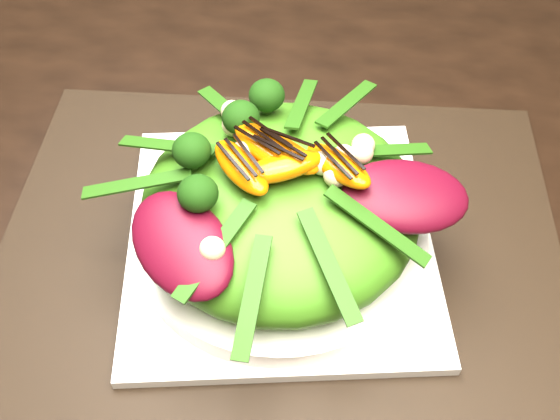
# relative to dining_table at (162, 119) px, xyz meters

# --- Properties ---
(floor) EXTENTS (4.00, 4.00, 0.01)m
(floor) POSITION_rel_dining_table_xyz_m (0.00, 0.00, -0.73)
(floor) COLOR brown
(floor) RESTS_ON ground
(dining_table) EXTENTS (1.60, 0.90, 0.75)m
(dining_table) POSITION_rel_dining_table_xyz_m (0.00, 0.00, 0.00)
(dining_table) COLOR black
(dining_table) RESTS_ON floor
(placemat) EXTENTS (0.46, 0.37, 0.00)m
(placemat) POSITION_rel_dining_table_xyz_m (0.14, -0.15, 0.02)
(placemat) COLOR black
(placemat) RESTS_ON dining_table
(plate_base) EXTENTS (0.27, 0.27, 0.01)m
(plate_base) POSITION_rel_dining_table_xyz_m (0.14, -0.15, 0.03)
(plate_base) COLOR silver
(plate_base) RESTS_ON placemat
(salad_bowl) EXTENTS (0.23, 0.23, 0.02)m
(salad_bowl) POSITION_rel_dining_table_xyz_m (0.14, -0.15, 0.04)
(salad_bowl) COLOR white
(salad_bowl) RESTS_ON plate_base
(lettuce_mound) EXTENTS (0.21, 0.21, 0.07)m
(lettuce_mound) POSITION_rel_dining_table_xyz_m (0.14, -0.15, 0.07)
(lettuce_mound) COLOR #3E7716
(lettuce_mound) RESTS_ON salad_bowl
(radicchio_leaf) EXTENTS (0.10, 0.07, 0.02)m
(radicchio_leaf) POSITION_rel_dining_table_xyz_m (0.22, -0.15, 0.10)
(radicchio_leaf) COLOR #410714
(radicchio_leaf) RESTS_ON lettuce_mound
(orange_segment) EXTENTS (0.06, 0.03, 0.01)m
(orange_segment) POSITION_rel_dining_table_xyz_m (0.13, -0.11, 0.11)
(orange_segment) COLOR #C75303
(orange_segment) RESTS_ON lettuce_mound
(broccoli_floret) EXTENTS (0.04, 0.04, 0.04)m
(broccoli_floret) POSITION_rel_dining_table_xyz_m (0.07, -0.12, 0.11)
(broccoli_floret) COLOR black
(broccoli_floret) RESTS_ON lettuce_mound
(macadamia_nut) EXTENTS (0.02, 0.02, 0.02)m
(macadamia_nut) POSITION_rel_dining_table_xyz_m (0.16, -0.19, 0.11)
(macadamia_nut) COLOR #C2B789
(macadamia_nut) RESTS_ON lettuce_mound
(balsamic_drizzle) EXTENTS (0.04, 0.00, 0.00)m
(balsamic_drizzle) POSITION_rel_dining_table_xyz_m (0.13, -0.11, 0.12)
(balsamic_drizzle) COLOR black
(balsamic_drizzle) RESTS_ON orange_segment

